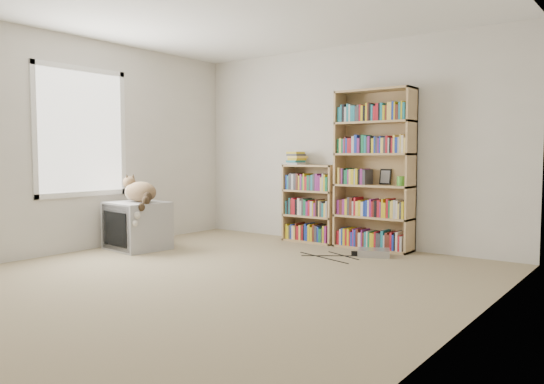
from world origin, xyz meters
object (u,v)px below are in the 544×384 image
Objects in this scene: crt_tv at (138,226)px; cat at (140,195)px; bookcase_tall at (375,174)px; bookcase_short at (312,206)px; dvd_player at (374,253)px.

cat reaches higher than crt_tv.
crt_tv is at bearing -142.75° from bookcase_tall.
crt_tv is 2.90m from bookcase_tall.
bookcase_short reaches higher than crt_tv.
bookcase_short is (-0.89, -0.00, -0.43)m from bookcase_tall.
cat reaches higher than dvd_player.
cat is 2.80m from dvd_player.
dvd_player is at bearing 30.25° from cat.
bookcase_tall is 1.89× the size of bookcase_short.
crt_tv is 1.09× the size of cat.
bookcase_short is 2.89× the size of dvd_player.
cat is 0.65× the size of bookcase_short.
bookcase_tall reaches higher than cat.
cat is at bearing -141.89° from bookcase_tall.
bookcase_tall is 0.99m from bookcase_short.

